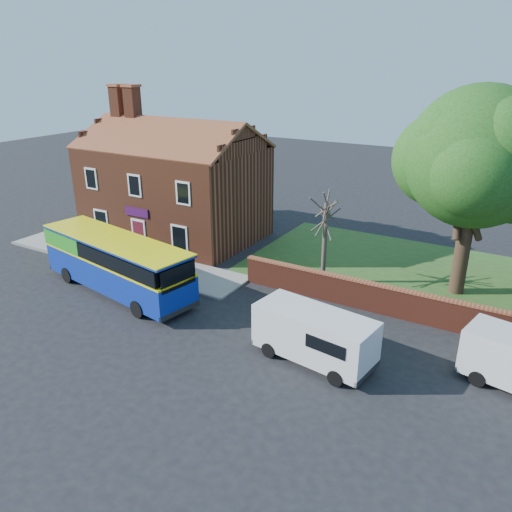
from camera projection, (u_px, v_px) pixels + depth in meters
The scene contains 10 objects.
ground at pixel (143, 323), 24.94m from camera, with size 120.00×120.00×0.00m, color black.
pavement at pixel (122, 258), 32.82m from camera, with size 18.00×3.50×0.12m, color gray.
kerb at pixel (102, 267), 31.41m from camera, with size 18.00×0.15×0.14m, color slate.
grass_strip at pixel (462, 283), 29.27m from camera, with size 26.00×12.00×0.04m, color #426B28.
shop_building at pixel (174, 190), 36.22m from camera, with size 12.30×8.13×10.50m.
boundary_wall at pixel (443, 313), 24.16m from camera, with size 22.00×0.38×1.60m.
bus at pixel (113, 260), 27.89m from camera, with size 10.72×4.39×3.18m.
van_near at pixel (315, 334), 21.35m from camera, with size 5.49×2.82×2.31m.
large_tree at pixel (479, 161), 25.64m from camera, with size 9.24×7.31×11.27m.
bare_tree at pixel (325, 239), 28.47m from camera, with size 1.97×2.35×5.26m.
Camera 1 is at (15.99, -16.11, 12.25)m, focal length 35.00 mm.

